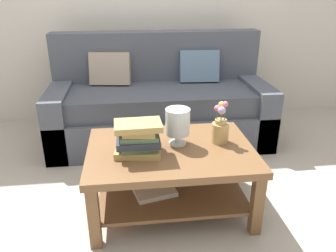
% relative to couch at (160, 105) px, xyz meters
% --- Properties ---
extents(ground_plane, '(10.00, 10.00, 0.00)m').
position_rel_couch_xyz_m(ground_plane, '(-0.07, -0.92, -0.36)').
color(ground_plane, '#ADA393').
extents(couch, '(2.14, 0.90, 1.06)m').
position_rel_couch_xyz_m(couch, '(0.00, 0.00, 0.00)').
color(couch, '#474C56').
rests_on(couch, ground).
extents(coffee_table, '(1.13, 0.80, 0.48)m').
position_rel_couch_xyz_m(coffee_table, '(-0.04, -1.20, -0.02)').
color(coffee_table, brown).
rests_on(coffee_table, ground).
extents(book_stack_main, '(0.32, 0.25, 0.23)m').
position_rel_couch_xyz_m(book_stack_main, '(-0.26, -1.26, 0.23)').
color(book_stack_main, tan).
rests_on(book_stack_main, coffee_table).
extents(glass_hurricane_vase, '(0.17, 0.17, 0.26)m').
position_rel_couch_xyz_m(glass_hurricane_vase, '(0.01, -1.14, 0.27)').
color(glass_hurricane_vase, silver).
rests_on(glass_hurricane_vase, coffee_table).
extents(flower_pitcher, '(0.12, 0.12, 0.30)m').
position_rel_couch_xyz_m(flower_pitcher, '(0.31, -1.15, 0.22)').
color(flower_pitcher, tan).
rests_on(flower_pitcher, coffee_table).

